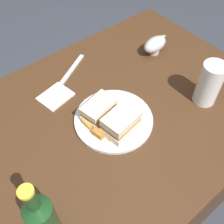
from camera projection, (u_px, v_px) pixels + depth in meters
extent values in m
plane|color=#333842|center=(111.00, 200.00, 1.52)|extent=(6.00, 6.00, 0.00)
cube|color=#422816|center=(111.00, 167.00, 1.22)|extent=(1.16, 0.81, 0.77)
cylinder|color=white|center=(114.00, 120.00, 0.90)|extent=(0.26, 0.26, 0.01)
cube|color=beige|center=(99.00, 113.00, 0.89)|extent=(0.12, 0.09, 0.02)
cube|color=#B27A4C|center=(99.00, 110.00, 0.88)|extent=(0.12, 0.09, 0.02)
cube|color=beige|center=(99.00, 106.00, 0.86)|extent=(0.12, 0.09, 0.02)
cube|color=beige|center=(121.00, 127.00, 0.85)|extent=(0.12, 0.09, 0.03)
cube|color=#B27A4C|center=(121.00, 123.00, 0.84)|extent=(0.12, 0.09, 0.02)
cube|color=beige|center=(121.00, 118.00, 0.82)|extent=(0.12, 0.09, 0.03)
cube|color=gold|center=(87.00, 123.00, 0.87)|extent=(0.02, 0.04, 0.02)
cube|color=gold|center=(108.00, 122.00, 0.87)|extent=(0.05, 0.05, 0.02)
cube|color=#B77F33|center=(112.00, 133.00, 0.84)|extent=(0.04, 0.05, 0.02)
cube|color=gold|center=(113.00, 125.00, 0.87)|extent=(0.02, 0.05, 0.02)
cube|color=#AD702D|center=(98.00, 133.00, 0.84)|extent=(0.03, 0.04, 0.02)
cylinder|color=white|center=(209.00, 84.00, 0.90)|extent=(0.08, 0.08, 0.16)
cylinder|color=gold|center=(207.00, 90.00, 0.93)|extent=(0.07, 0.07, 0.10)
cylinder|color=#B7B7BC|center=(154.00, 51.00, 1.12)|extent=(0.04, 0.04, 0.02)
ellipsoid|color=#B7B7BC|center=(155.00, 44.00, 1.09)|extent=(0.12, 0.07, 0.06)
ellipsoid|color=#381E0F|center=(155.00, 43.00, 1.09)|extent=(0.10, 0.06, 0.02)
cone|color=#B7B7BC|center=(164.00, 36.00, 1.11)|extent=(0.03, 0.03, 0.02)
cylinder|color=#19421E|center=(44.00, 221.00, 0.62)|extent=(0.07, 0.07, 0.16)
cone|color=#19421E|center=(35.00, 207.00, 0.55)|extent=(0.07, 0.07, 0.02)
cylinder|color=#19421E|center=(30.00, 199.00, 0.52)|extent=(0.03, 0.03, 0.06)
cylinder|color=gold|center=(26.00, 192.00, 0.49)|extent=(0.03, 0.03, 0.01)
cube|color=silver|center=(56.00, 96.00, 0.97)|extent=(0.12, 0.11, 0.01)
cube|color=silver|center=(72.00, 69.00, 1.06)|extent=(0.17, 0.10, 0.01)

